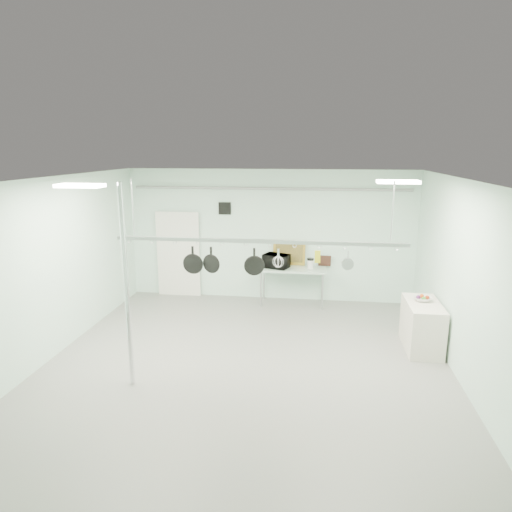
# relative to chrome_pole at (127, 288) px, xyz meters

# --- Properties ---
(floor) EXTENTS (8.00, 8.00, 0.00)m
(floor) POSITION_rel_chrome_pole_xyz_m (1.70, 0.60, -1.60)
(floor) COLOR gray
(floor) RESTS_ON ground
(ceiling) EXTENTS (7.00, 8.00, 0.02)m
(ceiling) POSITION_rel_chrome_pole_xyz_m (1.70, 0.60, 1.59)
(ceiling) COLOR silver
(ceiling) RESTS_ON back_wall
(back_wall) EXTENTS (7.00, 0.02, 3.20)m
(back_wall) POSITION_rel_chrome_pole_xyz_m (1.70, 4.59, 0.00)
(back_wall) COLOR silver
(back_wall) RESTS_ON floor
(right_wall) EXTENTS (0.02, 8.00, 3.20)m
(right_wall) POSITION_rel_chrome_pole_xyz_m (5.19, 0.60, 0.00)
(right_wall) COLOR silver
(right_wall) RESTS_ON floor
(door) EXTENTS (1.10, 0.10, 2.20)m
(door) POSITION_rel_chrome_pole_xyz_m (-0.60, 4.54, -0.55)
(door) COLOR silver
(door) RESTS_ON floor
(wall_vent) EXTENTS (0.30, 0.04, 0.30)m
(wall_vent) POSITION_rel_chrome_pole_xyz_m (0.60, 4.57, 0.65)
(wall_vent) COLOR black
(wall_vent) RESTS_ON back_wall
(conduit_pipe) EXTENTS (6.60, 0.07, 0.07)m
(conduit_pipe) POSITION_rel_chrome_pole_xyz_m (1.70, 4.50, 1.15)
(conduit_pipe) COLOR gray
(conduit_pipe) RESTS_ON back_wall
(chrome_pole) EXTENTS (0.08, 0.08, 3.20)m
(chrome_pole) POSITION_rel_chrome_pole_xyz_m (0.00, 0.00, 0.00)
(chrome_pole) COLOR silver
(chrome_pole) RESTS_ON floor
(prep_table) EXTENTS (1.60, 0.70, 0.91)m
(prep_table) POSITION_rel_chrome_pole_xyz_m (2.30, 4.20, -0.77)
(prep_table) COLOR #A0BCAF
(prep_table) RESTS_ON floor
(side_cabinet) EXTENTS (0.60, 1.20, 0.90)m
(side_cabinet) POSITION_rel_chrome_pole_xyz_m (4.85, 2.00, -1.15)
(side_cabinet) COLOR beige
(side_cabinet) RESTS_ON floor
(pot_rack) EXTENTS (4.80, 0.06, 1.00)m
(pot_rack) POSITION_rel_chrome_pole_xyz_m (1.90, 0.90, 0.63)
(pot_rack) COLOR #B7B7BC
(pot_rack) RESTS_ON ceiling
(light_panel_left) EXTENTS (0.65, 0.30, 0.05)m
(light_panel_left) POSITION_rel_chrome_pole_xyz_m (-0.50, -0.20, 1.56)
(light_panel_left) COLOR white
(light_panel_left) RESTS_ON ceiling
(light_panel_right) EXTENTS (0.65, 0.30, 0.05)m
(light_panel_right) POSITION_rel_chrome_pole_xyz_m (4.10, 1.20, 1.56)
(light_panel_right) COLOR white
(light_panel_right) RESTS_ON ceiling
(microwave) EXTENTS (0.69, 0.57, 0.32)m
(microwave) POSITION_rel_chrome_pole_xyz_m (1.92, 4.16, -0.53)
(microwave) COLOR black
(microwave) RESTS_ON prep_table
(coffee_canister) EXTENTS (0.19, 0.19, 0.21)m
(coffee_canister) POSITION_rel_chrome_pole_xyz_m (2.72, 4.17, -0.59)
(coffee_canister) COLOR silver
(coffee_canister) RESTS_ON prep_table
(painting_large) EXTENTS (0.78, 0.16, 0.58)m
(painting_large) POSITION_rel_chrome_pole_xyz_m (2.20, 4.50, -0.41)
(painting_large) COLOR #BC8B32
(painting_large) RESTS_ON prep_table
(painting_small) EXTENTS (0.31, 0.10, 0.25)m
(painting_small) POSITION_rel_chrome_pole_xyz_m (3.06, 4.50, -0.57)
(painting_small) COLOR black
(painting_small) RESTS_ON prep_table
(fruit_bowl) EXTENTS (0.34, 0.34, 0.08)m
(fruit_bowl) POSITION_rel_chrome_pole_xyz_m (4.85, 2.11, -0.66)
(fruit_bowl) COLOR silver
(fruit_bowl) RESTS_ON side_cabinet
(skillet_left) EXTENTS (0.35, 0.08, 0.46)m
(skillet_left) POSITION_rel_chrome_pole_xyz_m (0.80, 0.90, 0.26)
(skillet_left) COLOR black
(skillet_left) RESTS_ON pot_rack
(skillet_mid) EXTENTS (0.32, 0.16, 0.43)m
(skillet_mid) POSITION_rel_chrome_pole_xyz_m (1.12, 0.90, 0.27)
(skillet_mid) COLOR black
(skillet_mid) RESTS_ON pot_rack
(skillet_right) EXTENTS (0.34, 0.12, 0.44)m
(skillet_right) POSITION_rel_chrome_pole_xyz_m (1.84, 0.90, 0.26)
(skillet_right) COLOR black
(skillet_right) RESTS_ON pot_rack
(whisk) EXTENTS (0.23, 0.23, 0.34)m
(whisk) POSITION_rel_chrome_pole_xyz_m (2.24, 0.90, 0.32)
(whisk) COLOR #A6A7AB
(whisk) RESTS_ON pot_rack
(grater) EXTENTS (0.09, 0.04, 0.22)m
(grater) POSITION_rel_chrome_pole_xyz_m (2.87, 0.90, 0.37)
(grater) COLOR #B5C016
(grater) RESTS_ON pot_rack
(saucepan) EXTENTS (0.19, 0.11, 0.32)m
(saucepan) POSITION_rel_chrome_pole_xyz_m (3.36, 0.90, 0.32)
(saucepan) COLOR #B1B1B6
(saucepan) RESTS_ON pot_rack
(fruit_cluster) EXTENTS (0.24, 0.24, 0.09)m
(fruit_cluster) POSITION_rel_chrome_pole_xyz_m (4.85, 2.11, -0.62)
(fruit_cluster) COLOR maroon
(fruit_cluster) RESTS_ON fruit_bowl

